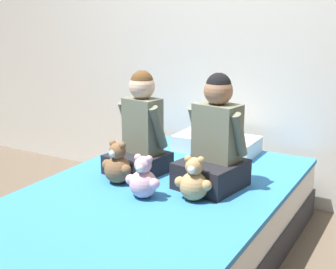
{
  "coord_description": "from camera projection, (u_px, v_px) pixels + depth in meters",
  "views": [
    {
      "loc": [
        1.24,
        -2.03,
        1.35
      ],
      "look_at": [
        0.0,
        0.15,
        0.68
      ],
      "focal_mm": 50.0,
      "sensor_mm": 36.0,
      "label": 1
    }
  ],
  "objects": [
    {
      "name": "ground_plane",
      "position": [
        155.0,
        256.0,
        2.65
      ],
      "size": [
        14.0,
        14.0,
        0.0
      ],
      "primitive_type": "plane",
      "color": "brown"
    },
    {
      "name": "wall_behind_bed",
      "position": [
        237.0,
        24.0,
        3.28
      ],
      "size": [
        8.0,
        0.06,
        2.5
      ],
      "color": "silver",
      "rests_on": "ground_plane"
    },
    {
      "name": "bed",
      "position": [
        154.0,
        224.0,
        2.6
      ],
      "size": [
        1.31,
        2.03,
        0.4
      ],
      "color": "#2D2D33",
      "rests_on": "ground_plane"
    },
    {
      "name": "child_on_left",
      "position": [
        141.0,
        132.0,
        2.79
      ],
      "size": [
        0.35,
        0.37,
        0.61
      ],
      "rotation": [
        0.0,
        0.0,
        -0.17
      ],
      "color": "black",
      "rests_on": "bed"
    },
    {
      "name": "child_on_right",
      "position": [
        215.0,
        143.0,
        2.56
      ],
      "size": [
        0.37,
        0.39,
        0.63
      ],
      "rotation": [
        0.0,
        0.0,
        -0.17
      ],
      "color": "black",
      "rests_on": "bed"
    },
    {
      "name": "teddy_bear_held_by_left_child",
      "position": [
        118.0,
        165.0,
        2.64
      ],
      "size": [
        0.21,
        0.15,
        0.25
      ],
      "rotation": [
        0.0,
        0.0,
        -0.12
      ],
      "color": "brown",
      "rests_on": "bed"
    },
    {
      "name": "teddy_bear_held_by_right_child",
      "position": [
        194.0,
        182.0,
        2.4
      ],
      "size": [
        0.2,
        0.15,
        0.24
      ],
      "rotation": [
        0.0,
        0.0,
        0.14
      ],
      "color": "tan",
      "rests_on": "bed"
    },
    {
      "name": "teddy_bear_between_children",
      "position": [
        144.0,
        180.0,
        2.43
      ],
      "size": [
        0.2,
        0.15,
        0.23
      ],
      "rotation": [
        0.0,
        0.0,
        0.06
      ],
      "color": "#DBA3B2",
      "rests_on": "bed"
    },
    {
      "name": "pillow_at_headboard",
      "position": [
        216.0,
        144.0,
        3.23
      ],
      "size": [
        0.56,
        0.31,
        0.11
      ],
      "color": "silver",
      "rests_on": "bed"
    }
  ]
}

